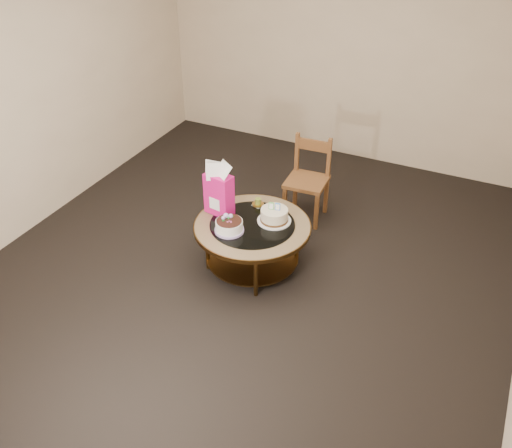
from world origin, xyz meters
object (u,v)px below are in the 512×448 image
at_px(coffee_table, 252,232).
at_px(decorated_cake, 229,226).
at_px(dining_chair, 308,179).
at_px(cream_cake, 274,216).
at_px(gift_bag, 219,189).

distance_m(coffee_table, decorated_cake, 0.25).
xyz_separation_m(coffee_table, dining_chair, (0.12, 1.00, 0.05)).
bearing_deg(cream_cake, dining_chair, 78.86).
xyz_separation_m(decorated_cake, dining_chair, (0.25, 1.17, -0.08)).
relative_size(coffee_table, decorated_cake, 4.06).
distance_m(decorated_cake, gift_bag, 0.36).
bearing_deg(coffee_table, dining_chair, 82.90).
height_order(decorated_cake, cream_cake, cream_cake).
xyz_separation_m(decorated_cake, cream_cake, (0.28, 0.30, 0.01)).
height_order(cream_cake, dining_chair, dining_chair).
xyz_separation_m(decorated_cake, gift_bag, (-0.21, 0.22, 0.19)).
height_order(decorated_cake, dining_chair, dining_chair).
relative_size(decorated_cake, cream_cake, 0.85).
bearing_deg(decorated_cake, cream_cake, 46.70).
bearing_deg(decorated_cake, gift_bag, 134.21).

